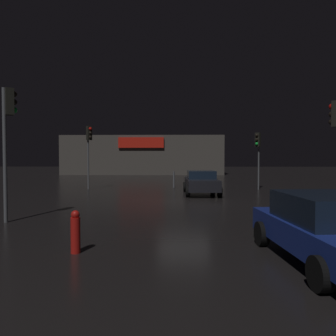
{
  "coord_description": "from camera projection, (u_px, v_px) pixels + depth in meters",
  "views": [
    {
      "loc": [
        -0.39,
        -15.82,
        2.2
      ],
      "look_at": [
        -0.91,
        5.77,
        1.49
      ],
      "focal_mm": 34.87,
      "sensor_mm": 36.0,
      "label": 1
    }
  ],
  "objects": [
    {
      "name": "ground_plane",
      "position": [
        184.0,
        202.0,
        15.87
      ],
      "size": [
        120.0,
        120.0,
        0.0
      ],
      "primitive_type": "plane",
      "color": "black"
    },
    {
      "name": "store_building",
      "position": [
        144.0,
        155.0,
        43.31
      ],
      "size": [
        20.41,
        6.81,
        4.94
      ],
      "color": "#4C4742",
      "rests_on": "ground"
    },
    {
      "name": "traffic_signal_main",
      "position": [
        8.0,
        124.0,
        10.99
      ],
      "size": [
        0.43,
        0.41,
        4.53
      ],
      "color": "#595B60",
      "rests_on": "ground"
    },
    {
      "name": "traffic_signal_opposite",
      "position": [
        258.0,
        146.0,
        22.01
      ],
      "size": [
        0.41,
        0.43,
        3.86
      ],
      "color": "#595B60",
      "rests_on": "ground"
    },
    {
      "name": "traffic_signal_cross_right",
      "position": [
        89.0,
        142.0,
        22.31
      ],
      "size": [
        0.42,
        0.42,
        4.33
      ],
      "color": "#595B60",
      "rests_on": "ground"
    },
    {
      "name": "car_near",
      "position": [
        201.0,
        182.0,
        19.35
      ],
      "size": [
        2.06,
        4.28,
        1.41
      ],
      "color": "black",
      "rests_on": "ground"
    },
    {
      "name": "car_far",
      "position": [
        326.0,
        228.0,
        6.75
      ],
      "size": [
        2.2,
        4.37,
        1.44
      ],
      "color": "navy",
      "rests_on": "ground"
    },
    {
      "name": "fire_hydrant",
      "position": [
        75.0,
        232.0,
        7.48
      ],
      "size": [
        0.22,
        0.22,
        0.99
      ],
      "color": "red",
      "rests_on": "ground"
    },
    {
      "name": "bollard_kerb_a",
      "position": [
        174.0,
        179.0,
        23.67
      ],
      "size": [
        0.14,
        0.14,
        1.18
      ],
      "primitive_type": "cylinder",
      "color": "#595B60",
      "rests_on": "ground"
    }
  ]
}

